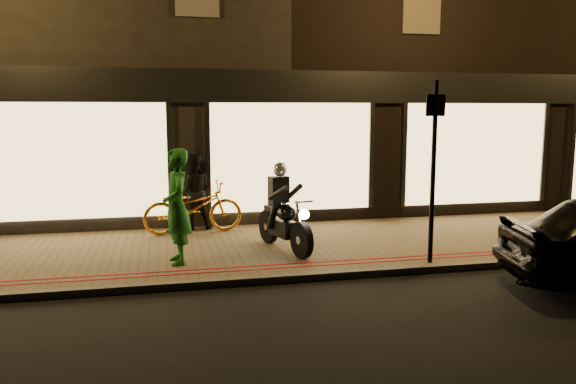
% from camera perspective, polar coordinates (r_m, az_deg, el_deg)
% --- Properties ---
extents(ground, '(90.00, 90.00, 0.00)m').
position_cam_1_polar(ground, '(9.00, 6.14, -8.80)').
color(ground, black).
rests_on(ground, ground).
extents(sidewalk, '(50.00, 4.00, 0.12)m').
position_cam_1_polar(sidewalk, '(10.83, 2.72, -5.49)').
color(sidewalk, brown).
rests_on(sidewalk, ground).
extents(kerb_stone, '(50.00, 0.14, 0.12)m').
position_cam_1_polar(kerb_stone, '(9.03, 6.05, -8.34)').
color(kerb_stone, '#59544C').
rests_on(kerb_stone, ground).
extents(red_kerb_lines, '(50.00, 0.26, 0.01)m').
position_cam_1_polar(red_kerb_lines, '(9.47, 5.08, -7.14)').
color(red_kerb_lines, maroon).
rests_on(red_kerb_lines, sidewalk).
extents(building_row, '(48.00, 10.11, 8.50)m').
position_cam_1_polar(building_row, '(17.43, -3.47, 13.59)').
color(building_row, black).
rests_on(building_row, ground).
extents(motorcycle, '(0.73, 1.90, 1.59)m').
position_cam_1_polar(motorcycle, '(10.17, -0.50, -2.49)').
color(motorcycle, black).
rests_on(motorcycle, sidewalk).
extents(sign_post, '(0.35, 0.09, 3.00)m').
position_cam_1_polar(sign_post, '(9.47, 14.56, 2.93)').
color(sign_post, black).
rests_on(sign_post, sidewalk).
extents(bicycle_gold, '(2.11, 0.96, 1.07)m').
position_cam_1_polar(bicycle_gold, '(11.71, -9.61, -1.57)').
color(bicycle_gold, gold).
rests_on(bicycle_gold, sidewalk).
extents(person_green, '(0.55, 0.75, 1.91)m').
position_cam_1_polar(person_green, '(9.39, -11.25, -1.45)').
color(person_green, '#1B651E').
rests_on(person_green, sidewalk).
extents(person_dark, '(0.80, 0.63, 1.61)m').
position_cam_1_polar(person_dark, '(12.07, -9.59, 0.03)').
color(person_dark, black).
rests_on(person_dark, sidewalk).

